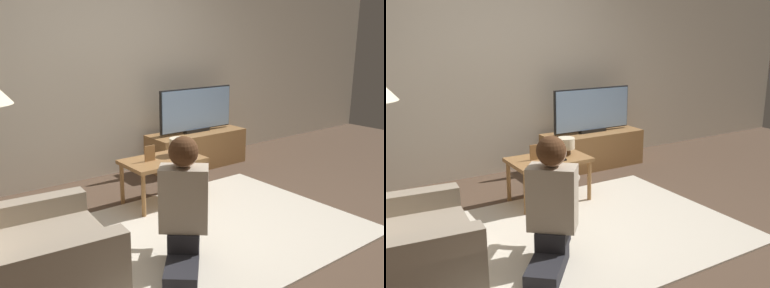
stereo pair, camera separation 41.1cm
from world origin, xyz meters
The scene contains 11 objects.
ground_plane centered at (0.00, 0.00, 0.00)m, with size 10.00×10.00×0.00m, color brown.
wall_back centered at (0.00, 1.93, 1.30)m, with size 10.00×0.06×2.60m.
rug centered at (0.00, 0.00, 0.01)m, with size 2.59×1.88×0.02m.
tv_stand centered at (1.12, 1.54, 0.22)m, with size 1.25×0.47×0.44m.
tv centered at (1.12, 1.55, 0.72)m, with size 1.06×0.08×0.55m.
coffee_table centered at (0.10, 0.78, 0.39)m, with size 0.76×0.48×0.45m.
armchair centered at (-1.45, -0.07, 0.26)m, with size 0.96×0.97×0.81m.
person_kneeling centered at (-0.43, -0.29, 0.48)m, with size 0.72×0.79×0.93m.
picture_frame centered at (-0.03, 0.79, 0.52)m, with size 0.11×0.01×0.15m.
table_lamp centered at (0.31, 0.80, 0.55)m, with size 0.18×0.18×0.17m.
remote centered at (0.19, 0.68, 0.46)m, with size 0.04×0.15×0.02m.
Camera 2 is at (-1.73, -2.77, 1.61)m, focal length 40.00 mm.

